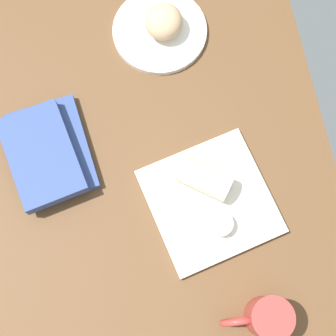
% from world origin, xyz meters
% --- Properties ---
extents(dining_table, '(1.10, 0.90, 0.04)m').
position_xyz_m(dining_table, '(0.00, 0.00, 0.02)').
color(dining_table, brown).
rests_on(dining_table, ground).
extents(round_plate, '(0.21, 0.21, 0.01)m').
position_xyz_m(round_plate, '(0.32, -0.14, 0.05)').
color(round_plate, white).
rests_on(round_plate, dining_table).
extents(scone_pastry, '(0.10, 0.09, 0.06)m').
position_xyz_m(scone_pastry, '(0.32, -0.15, 0.09)').
color(scone_pastry, tan).
rests_on(scone_pastry, round_plate).
extents(square_plate, '(0.29, 0.29, 0.02)m').
position_xyz_m(square_plate, '(-0.09, -0.17, 0.05)').
color(square_plate, silver).
rests_on(square_plate, dining_table).
extents(sauce_cup, '(0.05, 0.05, 0.03)m').
position_xyz_m(sauce_cup, '(-0.14, -0.18, 0.07)').
color(sauce_cup, silver).
rests_on(sauce_cup, square_plate).
extents(breakfast_wrap, '(0.11, 0.12, 0.06)m').
position_xyz_m(breakfast_wrap, '(-0.05, -0.16, 0.08)').
color(breakfast_wrap, beige).
rests_on(breakfast_wrap, square_plate).
extents(book_stack, '(0.25, 0.19, 0.05)m').
position_xyz_m(book_stack, '(0.07, 0.15, 0.07)').
color(book_stack, '#33477F').
rests_on(book_stack, dining_table).
extents(coffee_mug, '(0.08, 0.13, 0.10)m').
position_xyz_m(coffee_mug, '(-0.33, -0.22, 0.09)').
color(coffee_mug, '#B23833').
rests_on(coffee_mug, dining_table).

